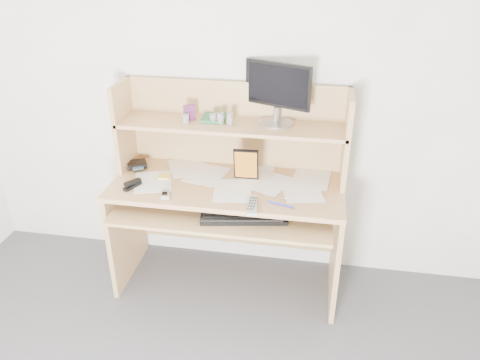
% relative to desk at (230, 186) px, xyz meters
% --- Properties ---
extents(back_wall, '(3.60, 0.04, 2.50)m').
position_rel_desk_xyz_m(back_wall, '(0.00, 0.24, 0.56)').
color(back_wall, white).
rests_on(back_wall, floor).
extents(desk, '(1.40, 0.70, 1.30)m').
position_rel_desk_xyz_m(desk, '(0.00, 0.00, 0.00)').
color(desk, tan).
rests_on(desk, floor).
extents(paper_clutter, '(1.32, 0.54, 0.01)m').
position_rel_desk_xyz_m(paper_clutter, '(0.00, -0.08, 0.06)').
color(paper_clutter, white).
rests_on(paper_clutter, desk).
extents(keyboard, '(0.51, 0.26, 0.03)m').
position_rel_desk_xyz_m(keyboard, '(0.14, -0.29, -0.03)').
color(keyboard, black).
rests_on(keyboard, desk).
extents(tv_remote, '(0.08, 0.21, 0.02)m').
position_rel_desk_xyz_m(tv_remote, '(0.19, -0.34, 0.07)').
color(tv_remote, '#ADACA7').
rests_on(tv_remote, paper_clutter).
extents(flip_phone, '(0.07, 0.10, 0.02)m').
position_rel_desk_xyz_m(flip_phone, '(-0.32, -0.29, 0.07)').
color(flip_phone, '#BBBBBE').
rests_on(flip_phone, paper_clutter).
extents(stapler, '(0.08, 0.13, 0.04)m').
position_rel_desk_xyz_m(stapler, '(-0.55, -0.22, 0.08)').
color(stapler, black).
rests_on(stapler, paper_clutter).
extents(wallet, '(0.15, 0.14, 0.03)m').
position_rel_desk_xyz_m(wallet, '(-0.62, 0.05, 0.08)').
color(wallet, black).
rests_on(wallet, paper_clutter).
extents(sticky_note_pad, '(0.08, 0.08, 0.01)m').
position_rel_desk_xyz_m(sticky_note_pad, '(-0.40, -0.06, 0.06)').
color(sticky_note_pad, '#E1EB3E').
rests_on(sticky_note_pad, desk).
extents(digital_camera, '(0.11, 0.07, 0.06)m').
position_rel_desk_xyz_m(digital_camera, '(0.09, 0.03, 0.09)').
color(digital_camera, '#A5A5A7').
rests_on(digital_camera, paper_clutter).
extents(game_case, '(0.15, 0.02, 0.21)m').
position_rel_desk_xyz_m(game_case, '(0.11, -0.02, 0.17)').
color(game_case, black).
rests_on(game_case, paper_clutter).
extents(blue_pen, '(0.16, 0.06, 0.01)m').
position_rel_desk_xyz_m(blue_pen, '(0.34, -0.29, 0.07)').
color(blue_pen, '#1A26C9').
rests_on(blue_pen, paper_clutter).
extents(card_box, '(0.07, 0.06, 0.10)m').
position_rel_desk_xyz_m(card_box, '(-0.26, 0.08, 0.44)').
color(card_box, maroon).
rests_on(card_box, desk).
extents(shelf_book, '(0.15, 0.20, 0.02)m').
position_rel_desk_xyz_m(shelf_book, '(-0.11, 0.14, 0.40)').
color(shelf_book, '#368856').
rests_on(shelf_book, desk).
extents(chip_stack_a, '(0.05, 0.05, 0.06)m').
position_rel_desk_xyz_m(chip_stack_a, '(-0.27, 0.04, 0.41)').
color(chip_stack_a, black).
rests_on(chip_stack_a, desk).
extents(chip_stack_b, '(0.04, 0.04, 0.07)m').
position_rel_desk_xyz_m(chip_stack_b, '(-0.06, 0.06, 0.42)').
color(chip_stack_b, white).
rests_on(chip_stack_b, desk).
extents(chip_stack_c, '(0.05, 0.05, 0.06)m').
position_rel_desk_xyz_m(chip_stack_c, '(-0.11, 0.07, 0.41)').
color(chip_stack_c, black).
rests_on(chip_stack_c, desk).
extents(chip_stack_d, '(0.05, 0.05, 0.07)m').
position_rel_desk_xyz_m(chip_stack_d, '(-0.00, 0.05, 0.42)').
color(chip_stack_d, white).
rests_on(chip_stack_d, desk).
extents(monitor, '(0.40, 0.22, 0.36)m').
position_rel_desk_xyz_m(monitor, '(0.26, 0.14, 0.58)').
color(monitor, '#9D9DA1').
rests_on(monitor, desk).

